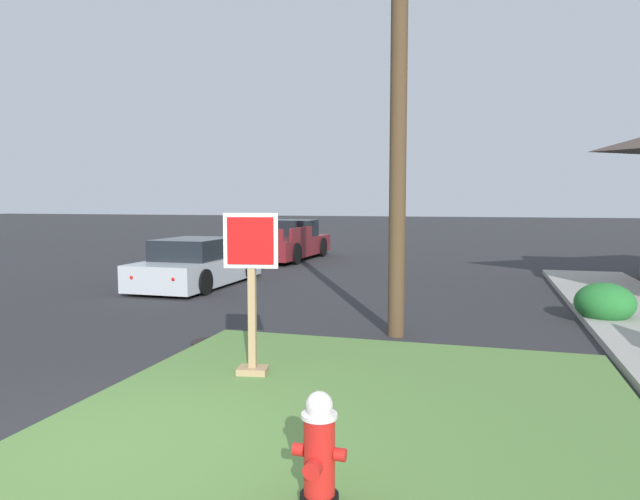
# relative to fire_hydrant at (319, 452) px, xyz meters

# --- Properties ---
(ground_plane) EXTENTS (160.00, 160.00, 0.00)m
(ground_plane) POSITION_rel_fire_hydrant_xyz_m (-2.01, 0.29, -0.46)
(ground_plane) COLOR #2B2B2D
(grass_corner_patch) EXTENTS (5.74, 5.36, 0.08)m
(grass_corner_patch) POSITION_rel_fire_hydrant_xyz_m (-0.15, 2.15, -0.42)
(grass_corner_patch) COLOR #567F3D
(grass_corner_patch) RESTS_ON ground
(fire_hydrant) EXTENTS (0.38, 0.34, 0.81)m
(fire_hydrant) POSITION_rel_fire_hydrant_xyz_m (0.00, 0.00, 0.00)
(fire_hydrant) COLOR black
(fire_hydrant) RESTS_ON grass_corner_patch
(stop_sign) EXTENTS (0.66, 0.34, 1.98)m
(stop_sign) POSITION_rel_fire_hydrant_xyz_m (-1.64, 2.71, 0.55)
(stop_sign) COLOR #A3845B
(stop_sign) RESTS_ON grass_corner_patch
(manhole_cover) EXTENTS (0.70, 0.70, 0.02)m
(manhole_cover) POSITION_rel_fire_hydrant_xyz_m (-2.95, 4.29, -0.45)
(manhole_cover) COLOR black
(manhole_cover) RESTS_ON ground
(parked_sedan_silver) EXTENTS (1.90, 4.37, 1.25)m
(parked_sedan_silver) POSITION_rel_fire_hydrant_xyz_m (-6.09, 9.63, 0.08)
(parked_sedan_silver) COLOR #ADB2B7
(parked_sedan_silver) RESTS_ON ground
(pickup_truck_maroon) EXTENTS (2.21, 5.18, 1.48)m
(pickup_truck_maroon) POSITION_rel_fire_hydrant_xyz_m (-6.14, 16.80, 0.16)
(pickup_truck_maroon) COLOR maroon
(pickup_truck_maroon) RESTS_ON ground
(utility_pole) EXTENTS (1.69, 0.27, 9.08)m
(utility_pole) POSITION_rel_fire_hydrant_xyz_m (-0.28, 5.50, 4.31)
(utility_pole) COLOR #4C3823
(utility_pole) RESTS_ON ground
(shrub_by_curb) EXTENTS (1.04, 1.04, 0.73)m
(shrub_by_curb) POSITION_rel_fire_hydrant_xyz_m (3.20, 7.57, -0.09)
(shrub_by_curb) COLOR #246F2D
(shrub_by_curb) RESTS_ON ground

